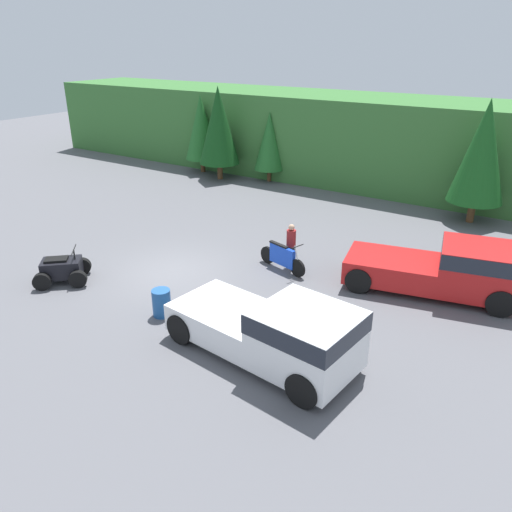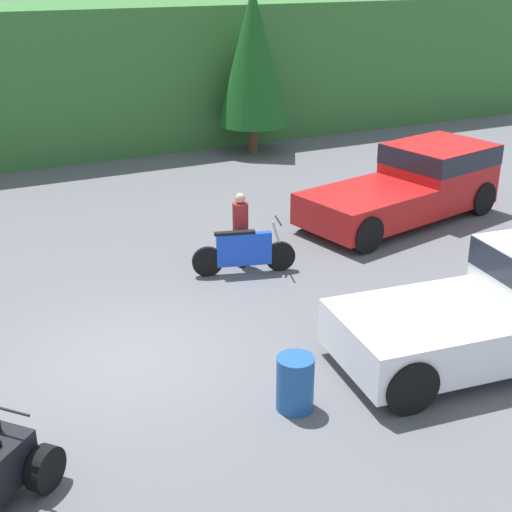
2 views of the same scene
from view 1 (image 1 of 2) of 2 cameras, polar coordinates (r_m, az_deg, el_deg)
ground_plane at (r=18.87m, az=-9.54°, el=-1.80°), size 80.00×80.00×0.00m
hillside_backdrop at (r=31.23m, az=10.55°, el=13.07°), size 44.00×6.00×4.93m
tree_left at (r=32.58m, az=-6.27°, el=14.41°), size 2.12×2.12×4.82m
tree_mid_left at (r=30.62m, az=-4.29°, el=14.64°), size 2.41×2.41×5.49m
tree_mid_right at (r=30.18m, az=1.55°, el=12.96°), size 1.80×1.80×4.08m
tree_right at (r=24.97m, az=24.43°, el=10.80°), size 2.49×2.49×5.66m
pickup_truck_red at (r=17.87m, az=21.28°, el=-1.22°), size 5.92×3.30×1.85m
pickup_truck_second at (r=13.21m, az=2.54°, el=-8.53°), size 5.60×2.83×1.85m
dirt_bike at (r=18.61m, az=3.02°, el=-0.18°), size 2.23×0.85×1.20m
quad_atv at (r=18.99m, az=-21.28°, el=-1.44°), size 2.22×2.19×1.21m
rider_person at (r=18.74m, az=4.03°, el=1.39°), size 0.41×0.41×1.70m
steel_barrel at (r=15.88m, az=-10.74°, el=-5.27°), size 0.58×0.58×0.88m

